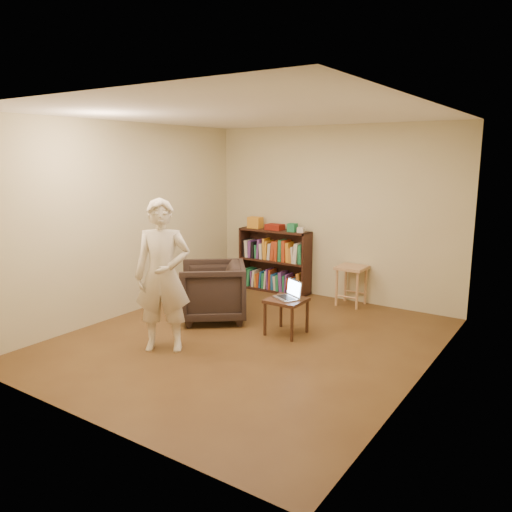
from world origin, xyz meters
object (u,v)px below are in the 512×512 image
Objects in this scene: stool at (352,274)px; armchair at (213,291)px; laptop at (289,294)px; person at (163,276)px; side_table at (286,305)px; bookshelf at (275,264)px.

armchair is at bearing -127.85° from stool.
laptop is (1.12, 0.10, 0.11)m from armchair.
person is at bearing -111.12° from stool.
laptop is at bearing 20.51° from person.
armchair is at bearing -147.00° from laptop.
side_table is 0.26× the size of person.
person reaches higher than laptop.
side_table is (1.18, -1.64, -0.07)m from bookshelf.
bookshelf reaches higher than side_table.
bookshelf is at bearing 62.89° from person.
armchair is 1.13m from laptop.
person is (0.21, -1.12, 0.47)m from armchair.
laptop is (1.20, -1.60, 0.06)m from bookshelf.
stool is 1.31× the size of side_table.
person is (-1.07, -2.76, 0.38)m from stool.
stool is 2.99m from person.
stool is 1.55m from laptop.
armchair reaches higher than laptop.
person reaches higher than armchair.
stool is 0.68× the size of armchair.
bookshelf is 1.35m from stool.
armchair is 0.50× the size of person.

